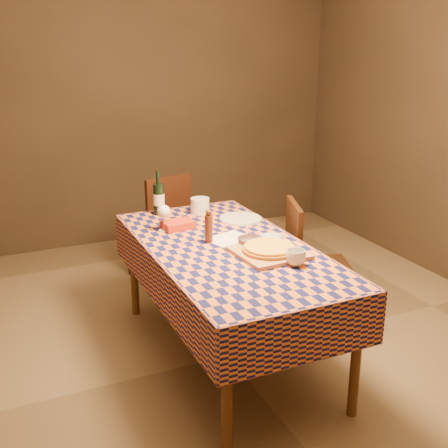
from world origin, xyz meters
The scene contains 16 objects.
room centered at (0.00, 0.00, 1.35)m, with size 5.00×5.10×2.70m.
dining_table centered at (0.00, 0.00, 0.69)m, with size 0.94×1.84×0.77m.
cutting_board centered at (0.17, -0.23, 0.78)m, with size 0.38×0.38×0.02m, color #B47B54.
pizza centered at (0.17, -0.23, 0.81)m, with size 0.39×0.39×0.03m.
pepper_mill centered at (-0.07, 0.12, 0.87)m, with size 0.06×0.06×0.22m.
bowl centered at (0.14, -0.04, 0.79)m, with size 0.16×0.16×0.05m, color #5D434E.
wine_glass centered at (-0.26, 0.44, 0.90)m, with size 0.09×0.09×0.18m.
wine_bottle centered at (-0.18, 0.80, 0.89)m, with size 0.09×0.09×0.32m.
deli_tub centered at (0.10, 0.71, 0.83)m, with size 0.14×0.14×0.11m, color silver.
takeout_container centered at (-0.16, 0.45, 0.80)m, with size 0.21×0.14×0.05m, color #B32C17.
white_plate centered at (0.30, 0.44, 0.78)m, with size 0.30×0.30×0.02m, color silver.
tumbler centered at (0.23, -0.43, 0.82)m, with size 0.11×0.11×0.09m, color silver.
flour_patch centered at (0.06, 0.12, 0.77)m, with size 0.27×0.21×0.00m, color white.
flour_bag centered at (0.28, -0.03, 0.80)m, with size 0.18×0.13×0.05m, color #A2AECF.
chair_far centered at (0.02, 1.37, 0.52)m, with size 0.51×0.52×0.93m.
chair_right centered at (0.69, 0.13, 0.52)m, with size 0.54×0.54×0.93m.
Camera 1 is at (-1.34, -2.93, 1.99)m, focal length 45.00 mm.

